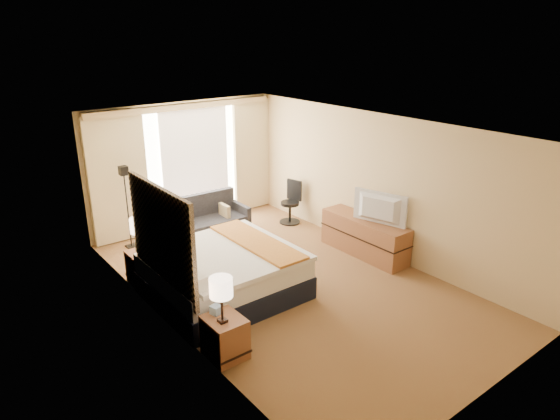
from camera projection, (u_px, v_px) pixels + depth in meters
floor at (287, 282)px, 8.31m from camera, size 4.20×7.00×0.02m
ceiling at (288, 127)px, 7.42m from camera, size 4.20×7.00×0.02m
wall_back at (184, 164)px, 10.46m from camera, size 4.20×0.02×2.60m
wall_front at (495, 298)px, 5.28m from camera, size 4.20×0.02×2.60m
wall_left at (165, 242)px, 6.66m from camera, size 0.02×7.00×2.60m
wall_right at (378, 185)px, 9.08m from camera, size 0.02×7.00×2.60m
headboard at (162, 238)px, 6.83m from camera, size 0.06×1.85×1.50m
nightstand_left at (225, 337)px, 6.36m from camera, size 0.45×0.52×0.55m
nightstand_right at (144, 268)px, 8.21m from camera, size 0.45×0.52×0.55m
media_dresser at (364, 236)px, 9.25m from camera, size 0.50×1.80×0.70m
window at (195, 162)px, 10.58m from camera, size 2.30×0.02×2.30m
curtains at (186, 160)px, 10.34m from camera, size 4.12×0.19×2.56m
bed at (223, 273)px, 7.79m from camera, size 2.16×1.98×1.05m
loveseat at (212, 223)px, 10.09m from camera, size 1.40×0.78×0.86m
floor_lamp at (126, 191)px, 9.28m from camera, size 0.20×0.20×1.61m
desk_chair at (291, 204)px, 10.78m from camera, size 0.45×0.45×0.93m
lamp_left at (221, 288)px, 6.03m from camera, size 0.29×0.29×0.61m
lamp_right at (139, 226)px, 7.96m from camera, size 0.28×0.28×0.60m
tissue_box at (216, 310)px, 6.36m from camera, size 0.15×0.15×0.11m
telephone at (149, 250)px, 8.11m from camera, size 0.22×0.19×0.08m
television at (377, 209)px, 8.78m from camera, size 0.40×1.01×0.58m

